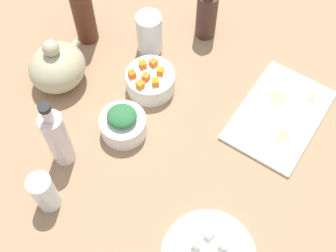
% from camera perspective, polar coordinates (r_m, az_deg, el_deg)
% --- Properties ---
extents(tabletop, '(1.90, 1.90, 0.03)m').
position_cam_1_polar(tabletop, '(1.19, 0.00, -1.59)').
color(tabletop, '#9A7554').
rests_on(tabletop, ground).
extents(cutting_board, '(0.31, 0.21, 0.01)m').
position_cam_1_polar(cutting_board, '(1.24, 13.97, 1.33)').
color(cutting_board, silver).
rests_on(cutting_board, tabletop).
extents(bowl_greens, '(0.12, 0.12, 0.06)m').
position_cam_1_polar(bowl_greens, '(1.16, -5.69, 0.07)').
color(bowl_greens, white).
rests_on(bowl_greens, tabletop).
extents(bowl_carrots, '(0.13, 0.13, 0.06)m').
position_cam_1_polar(bowl_carrots, '(1.24, -2.24, 5.73)').
color(bowl_carrots, white).
rests_on(bowl_carrots, tabletop).
extents(teapot, '(0.17, 0.15, 0.16)m').
position_cam_1_polar(teapot, '(1.26, -13.91, 7.34)').
color(teapot, tan).
rests_on(teapot, tabletop).
extents(bottle_0, '(0.06, 0.06, 0.20)m').
position_cam_1_polar(bottle_0, '(1.33, 4.95, 14.05)').
color(bottle_0, '#422A22').
rests_on(bottle_0, tabletop).
extents(bottle_1, '(0.06, 0.06, 0.24)m').
position_cam_1_polar(bottle_1, '(1.09, -13.89, -1.47)').
color(bottle_1, silver).
rests_on(bottle_1, tabletop).
extents(bottle_2, '(0.06, 0.06, 0.29)m').
position_cam_1_polar(bottle_2, '(1.31, -10.88, 14.56)').
color(bottle_2, '#54281A').
rests_on(bottle_2, tabletop).
extents(drinking_glass_0, '(0.07, 0.07, 0.13)m').
position_cam_1_polar(drinking_glass_0, '(1.30, -2.38, 11.67)').
color(drinking_glass_0, white).
rests_on(drinking_glass_0, tabletop).
extents(drinking_glass_1, '(0.06, 0.06, 0.12)m').
position_cam_1_polar(drinking_glass_1, '(1.08, -15.45, -8.14)').
color(drinking_glass_1, white).
rests_on(drinking_glass_1, tabletop).
extents(carrot_cube_0, '(0.03, 0.03, 0.02)m').
position_cam_1_polar(carrot_cube_0, '(1.18, -1.59, 5.62)').
color(carrot_cube_0, orange).
rests_on(carrot_cube_0, bowl_carrots).
extents(carrot_cube_1, '(0.02, 0.02, 0.02)m').
position_cam_1_polar(carrot_cube_1, '(1.20, -2.83, 6.28)').
color(carrot_cube_1, orange).
rests_on(carrot_cube_1, bowl_carrots).
extents(carrot_cube_2, '(0.02, 0.02, 0.02)m').
position_cam_1_polar(carrot_cube_2, '(1.22, -3.25, 7.84)').
color(carrot_cube_2, orange).
rests_on(carrot_cube_2, bowl_carrots).
extents(carrot_cube_3, '(0.02, 0.02, 0.02)m').
position_cam_1_polar(carrot_cube_3, '(1.20, -4.59, 6.61)').
color(carrot_cube_3, orange).
rests_on(carrot_cube_3, bowl_carrots).
extents(carrot_cube_4, '(0.02, 0.02, 0.02)m').
position_cam_1_polar(carrot_cube_4, '(1.21, -0.98, 7.01)').
color(carrot_cube_4, orange).
rests_on(carrot_cube_4, bowl_carrots).
extents(carrot_cube_5, '(0.02, 0.02, 0.02)m').
position_cam_1_polar(carrot_cube_5, '(1.22, -1.86, 8.05)').
color(carrot_cube_5, orange).
rests_on(carrot_cube_5, bowl_carrots).
extents(carrot_cube_6, '(0.02, 0.02, 0.02)m').
position_cam_1_polar(carrot_cube_6, '(1.18, -3.56, 5.27)').
color(carrot_cube_6, orange).
rests_on(carrot_cube_6, bowl_carrots).
extents(chopped_greens_mound, '(0.10, 0.10, 0.03)m').
position_cam_1_polar(chopped_greens_mound, '(1.12, -5.89, 1.27)').
color(chopped_greens_mound, '#2C6A39').
rests_on(chopped_greens_mound, bowl_greens).
extents(tofu_cube_0, '(0.03, 0.03, 0.02)m').
position_cam_1_polar(tofu_cube_0, '(1.05, 7.16, -14.65)').
color(tofu_cube_0, white).
rests_on(tofu_cube_0, plate_tofu).
extents(tofu_cube_1, '(0.03, 0.03, 0.02)m').
position_cam_1_polar(tofu_cube_1, '(1.04, 3.67, -14.62)').
color(tofu_cube_1, white).
rests_on(tofu_cube_1, plate_tofu).
extents(tofu_cube_4, '(0.02, 0.02, 0.02)m').
position_cam_1_polar(tofu_cube_4, '(1.05, 5.16, -13.42)').
color(tofu_cube_4, white).
rests_on(tofu_cube_4, plate_tofu).
extents(dumpling_0, '(0.05, 0.05, 0.02)m').
position_cam_1_polar(dumpling_0, '(1.28, 17.72, 3.75)').
color(dumpling_0, beige).
rests_on(dumpling_0, cutting_board).
extents(dumpling_1, '(0.05, 0.05, 0.03)m').
position_cam_1_polar(dumpling_1, '(1.19, 14.32, -0.61)').
color(dumpling_1, beige).
rests_on(dumpling_1, cutting_board).
extents(dumpling_2, '(0.07, 0.07, 0.02)m').
position_cam_1_polar(dumpling_2, '(1.17, 11.56, -1.74)').
color(dumpling_2, beige).
rests_on(dumpling_2, cutting_board).
extents(dumpling_3, '(0.07, 0.06, 0.03)m').
position_cam_1_polar(dumpling_3, '(1.25, 13.85, 3.98)').
color(dumpling_3, beige).
rests_on(dumpling_3, cutting_board).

